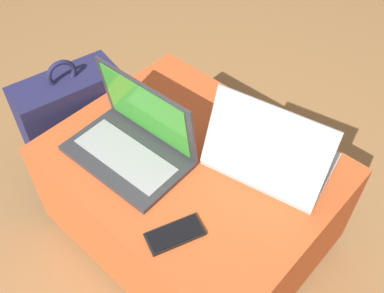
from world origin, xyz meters
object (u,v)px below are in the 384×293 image
at_px(laptop_near, 133,140).
at_px(backpack, 76,129).
at_px(cell_phone, 175,234).
at_px(laptop_far, 270,155).

distance_m(laptop_near, backpack, 0.45).
bearing_deg(backpack, laptop_near, 97.95).
height_order(laptop_near, cell_phone, laptop_near).
bearing_deg(laptop_far, laptop_near, 23.39).
bearing_deg(laptop_far, backpack, 4.51).
height_order(laptop_far, backpack, laptop_far).
relative_size(laptop_far, cell_phone, 2.32).
relative_size(laptop_far, backpack, 0.71).
relative_size(laptop_near, laptop_far, 0.96).
bearing_deg(cell_phone, backpack, -170.61).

